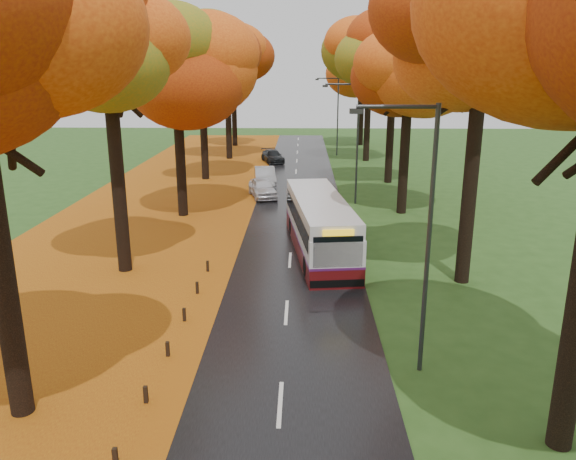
{
  "coord_description": "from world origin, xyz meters",
  "views": [
    {
      "loc": [
        0.56,
        -7.44,
        8.89
      ],
      "look_at": [
        0.0,
        14.33,
        2.6
      ],
      "focal_mm": 35.0,
      "sensor_mm": 36.0,
      "label": 1
    }
  ],
  "objects_px": {
    "streetlamp_far": "(335,110)",
    "bus": "(319,224)",
    "car_white": "(263,188)",
    "car_dark": "(273,156)",
    "streetlamp_near": "(421,221)",
    "streetlamp_mid": "(354,134)",
    "car_silver": "(265,177)"
  },
  "relations": [
    {
      "from": "streetlamp_mid",
      "to": "car_dark",
      "type": "height_order",
      "value": "streetlamp_mid"
    },
    {
      "from": "streetlamp_mid",
      "to": "car_white",
      "type": "distance_m",
      "value": 7.56
    },
    {
      "from": "bus",
      "to": "car_silver",
      "type": "bearing_deg",
      "value": 96.32
    },
    {
      "from": "streetlamp_far",
      "to": "car_dark",
      "type": "distance_m",
      "value": 8.96
    },
    {
      "from": "car_white",
      "to": "car_dark",
      "type": "xyz_separation_m",
      "value": [
        -0.09,
        15.46,
        -0.09
      ]
    },
    {
      "from": "streetlamp_far",
      "to": "car_dark",
      "type": "height_order",
      "value": "streetlamp_far"
    },
    {
      "from": "car_white",
      "to": "car_silver",
      "type": "height_order",
      "value": "car_silver"
    },
    {
      "from": "streetlamp_near",
      "to": "bus",
      "type": "xyz_separation_m",
      "value": [
        -2.51,
        11.41,
        -3.25
      ]
    },
    {
      "from": "streetlamp_mid",
      "to": "bus",
      "type": "distance_m",
      "value": 11.36
    },
    {
      "from": "bus",
      "to": "car_white",
      "type": "height_order",
      "value": "bus"
    },
    {
      "from": "streetlamp_near",
      "to": "streetlamp_mid",
      "type": "distance_m",
      "value": 22.0
    },
    {
      "from": "car_white",
      "to": "bus",
      "type": "bearing_deg",
      "value": -88.17
    },
    {
      "from": "bus",
      "to": "car_dark",
      "type": "height_order",
      "value": "bus"
    },
    {
      "from": "streetlamp_mid",
      "to": "streetlamp_far",
      "type": "relative_size",
      "value": 1.0
    },
    {
      "from": "car_silver",
      "to": "car_dark",
      "type": "bearing_deg",
      "value": 82.89
    },
    {
      "from": "streetlamp_mid",
      "to": "car_dark",
      "type": "xyz_separation_m",
      "value": [
        -6.3,
        17.1,
        -4.09
      ]
    },
    {
      "from": "bus",
      "to": "streetlamp_near",
      "type": "bearing_deg",
      "value": -84.4
    },
    {
      "from": "car_dark",
      "to": "car_white",
      "type": "bearing_deg",
      "value": -106.32
    },
    {
      "from": "streetlamp_near",
      "to": "car_silver",
      "type": "relative_size",
      "value": 1.83
    },
    {
      "from": "car_silver",
      "to": "bus",
      "type": "bearing_deg",
      "value": -83.96
    },
    {
      "from": "streetlamp_far",
      "to": "car_white",
      "type": "xyz_separation_m",
      "value": [
        -6.2,
        -20.36,
        -4.0
      ]
    },
    {
      "from": "car_silver",
      "to": "streetlamp_mid",
      "type": "bearing_deg",
      "value": -48.79
    },
    {
      "from": "streetlamp_near",
      "to": "streetlamp_far",
      "type": "distance_m",
      "value": 44.0
    },
    {
      "from": "car_dark",
      "to": "streetlamp_near",
      "type": "bearing_deg",
      "value": -97.52
    },
    {
      "from": "streetlamp_near",
      "to": "streetlamp_mid",
      "type": "bearing_deg",
      "value": 90.0
    },
    {
      "from": "car_dark",
      "to": "streetlamp_far",
      "type": "bearing_deg",
      "value": 21.22
    },
    {
      "from": "car_white",
      "to": "car_dark",
      "type": "height_order",
      "value": "car_white"
    },
    {
      "from": "bus",
      "to": "car_dark",
      "type": "distance_m",
      "value": 27.96
    },
    {
      "from": "streetlamp_far",
      "to": "car_silver",
      "type": "bearing_deg",
      "value": -111.01
    },
    {
      "from": "bus",
      "to": "car_white",
      "type": "distance_m",
      "value": 12.8
    },
    {
      "from": "streetlamp_far",
      "to": "car_dark",
      "type": "bearing_deg",
      "value": -142.11
    },
    {
      "from": "streetlamp_far",
      "to": "bus",
      "type": "distance_m",
      "value": 32.85
    }
  ]
}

